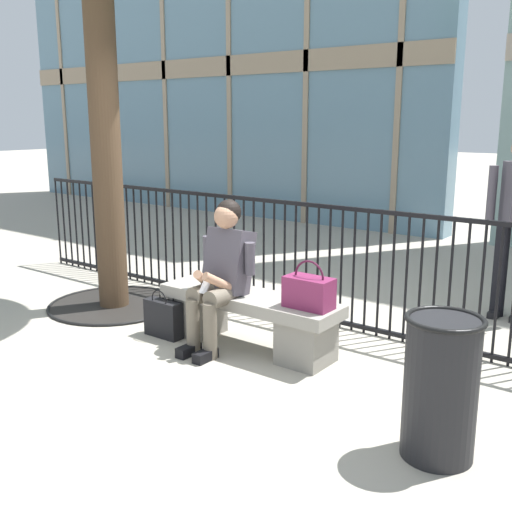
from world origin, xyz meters
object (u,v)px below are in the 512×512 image
(seated_person_with_phone, at_px, (222,270))
(handbag_on_bench, at_px, (309,292))
(trash_can, at_px, (441,386))
(stone_bench, at_px, (249,315))
(shopping_bag, at_px, (163,318))

(seated_person_with_phone, relative_size, handbag_on_bench, 3.30)
(seated_person_with_phone, height_order, trash_can, seated_person_with_phone)
(seated_person_with_phone, bearing_deg, handbag_on_bench, 8.93)
(seated_person_with_phone, bearing_deg, trash_can, -15.13)
(handbag_on_bench, distance_m, trash_can, 1.44)
(stone_bench, distance_m, seated_person_with_phone, 0.44)
(shopping_bag, bearing_deg, seated_person_with_phone, 12.90)
(handbag_on_bench, relative_size, shopping_bag, 0.86)
(shopping_bag, xyz_separation_m, trash_can, (2.58, -0.42, 0.25))
(stone_bench, bearing_deg, shopping_bag, -160.70)
(stone_bench, bearing_deg, handbag_on_bench, -0.99)
(handbag_on_bench, height_order, trash_can, handbag_on_bench)
(stone_bench, relative_size, seated_person_with_phone, 1.32)
(stone_bench, relative_size, trash_can, 1.96)
(stone_bench, relative_size, shopping_bag, 3.75)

